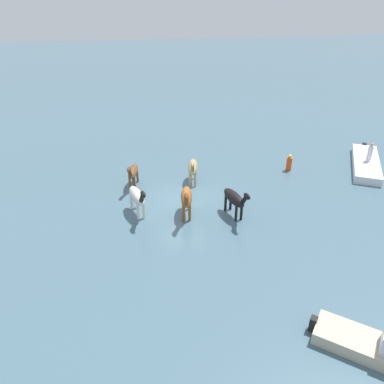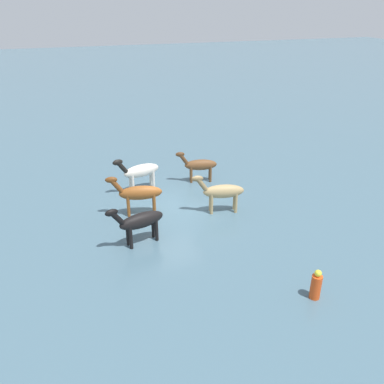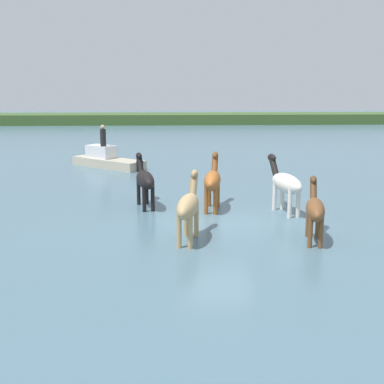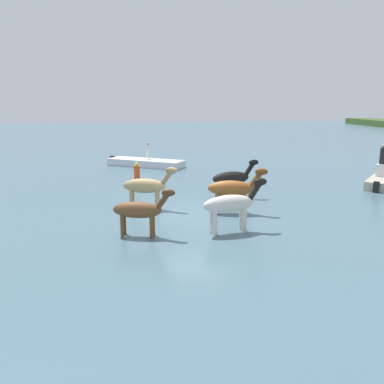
# 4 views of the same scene
# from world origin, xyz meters

# --- Properties ---
(ground_plane) EXTENTS (153.26, 153.26, 0.00)m
(ground_plane) POSITION_xyz_m (0.00, 0.00, 0.00)
(ground_plane) COLOR #476675
(horse_mid_herd) EXTENTS (1.05, 2.57, 1.99)m
(horse_mid_herd) POSITION_xyz_m (2.56, 1.03, 1.09)
(horse_mid_herd) COLOR silver
(horse_mid_herd) RESTS_ON ground_plane
(horse_pinto_flank) EXTENTS (1.00, 2.50, 1.93)m
(horse_pinto_flank) POSITION_xyz_m (-2.49, 2.12, 1.06)
(horse_pinto_flank) COLOR black
(horse_pinto_flank) RESTS_ON ground_plane
(horse_dun_straggler) EXTENTS (0.96, 2.51, 1.94)m
(horse_dun_straggler) POSITION_xyz_m (-1.03, -2.10, 1.07)
(horse_dun_straggler) COLOR tan
(horse_dun_straggler) RESTS_ON ground_plane
(horse_gray_outer) EXTENTS (0.89, 2.29, 1.77)m
(horse_gray_outer) POSITION_xyz_m (2.65, -2.30, 0.98)
(horse_gray_outer) COLOR brown
(horse_gray_outer) RESTS_ON ground_plane
(horse_lead) EXTENTS (0.93, 2.59, 2.00)m
(horse_lead) POSITION_xyz_m (0.01, 1.63, 1.10)
(horse_lead) COLOR brown
(horse_lead) RESTS_ON ground_plane
(buoy_channel_marker) EXTENTS (0.36, 0.36, 1.14)m
(buoy_channel_marker) POSITION_xyz_m (-7.71, -2.78, 0.51)
(buoy_channel_marker) COLOR #E54C19
(buoy_channel_marker) RESTS_ON ground_plane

